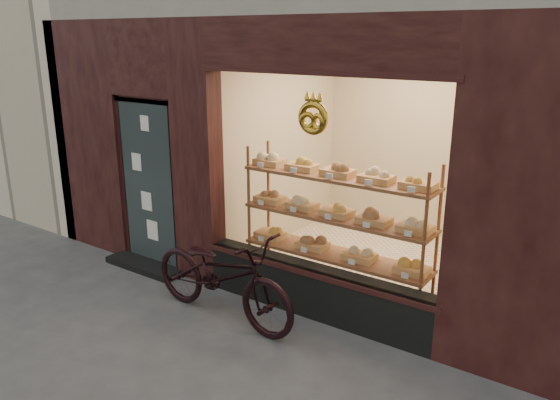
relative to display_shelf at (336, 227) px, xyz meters
The scene contains 2 objects.
display_shelf is the anchor object (origin of this frame).
bicycle 1.36m from the display_shelf, 125.92° to the right, with size 0.66×1.90×1.00m, color black.
Camera 1 is at (3.19, -2.46, 2.92)m, focal length 35.00 mm.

